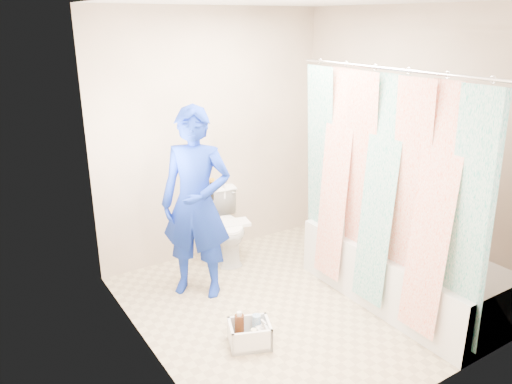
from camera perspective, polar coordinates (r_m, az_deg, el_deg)
floor at (r=4.32m, az=3.84°, el=-12.78°), size 2.60×2.60×0.00m
ceiling at (r=3.67m, az=4.72°, el=20.98°), size 2.40×2.60×0.02m
wall_back at (r=4.89m, az=-4.97°, el=6.33°), size 2.40×0.02×2.40m
wall_front at (r=2.95m, az=19.54°, el=-3.50°), size 2.40×0.02×2.40m
wall_left at (r=3.28m, az=-12.85°, el=-0.59°), size 0.02×2.60×2.40m
wall_right at (r=4.62m, az=16.30°, el=4.87°), size 0.02×2.60×2.40m
bathtub at (r=4.43m, az=16.25°, el=-8.67°), size 0.70×1.75×0.50m
curtain_rod at (r=3.71m, az=15.22°, el=13.42°), size 0.02×1.90×0.02m
shower_curtain at (r=3.91m, az=14.05°, el=-0.24°), size 0.06×1.75×1.80m
toilet at (r=4.96m, az=-3.58°, el=-3.85°), size 0.53×0.74×0.69m
tank_lid at (r=4.84m, az=-3.24°, el=-3.68°), size 0.45×0.27×0.03m
tank_internals at (r=5.00m, az=-4.68°, el=0.39°), size 0.17×0.07×0.22m
plumber at (r=4.19m, az=-6.86°, el=-1.37°), size 0.71×0.70×1.64m
cleaning_caddy at (r=3.81m, az=-0.57°, el=-15.98°), size 0.37×0.33×0.23m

